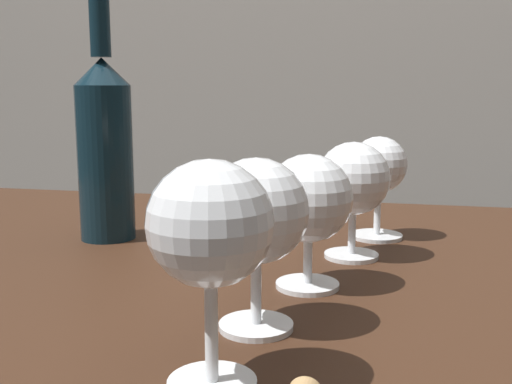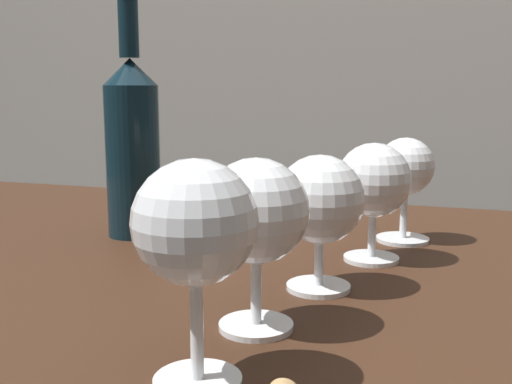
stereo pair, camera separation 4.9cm
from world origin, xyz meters
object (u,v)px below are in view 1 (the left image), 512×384
at_px(wine_glass_pinot, 210,230).
at_px(wine_glass_rose, 379,168).
at_px(wine_glass_chardonnay, 309,201).
at_px(wine_glass_merlot, 256,214).
at_px(wine_glass_white, 353,180).
at_px(wine_bottle, 105,144).

relative_size(wine_glass_pinot, wine_glass_rose, 1.14).
height_order(wine_glass_chardonnay, wine_glass_rose, same).
bearing_deg(wine_glass_merlot, wine_glass_rose, 74.67).
xyz_separation_m(wine_glass_merlot, wine_glass_white, (0.06, 0.23, -0.01)).
relative_size(wine_glass_merlot, wine_glass_rose, 1.06).
bearing_deg(wine_glass_chardonnay, wine_glass_pinot, -99.31).
bearing_deg(wine_glass_white, wine_glass_rose, 75.20).
height_order(wine_glass_pinot, wine_bottle, wine_bottle).
relative_size(wine_glass_merlot, wine_glass_chardonnay, 1.07).
bearing_deg(wine_glass_rose, wine_glass_merlot, -105.33).
bearing_deg(wine_glass_merlot, wine_bottle, 134.61).
height_order(wine_glass_merlot, wine_glass_chardonnay, wine_glass_merlot).
distance_m(wine_glass_merlot, wine_glass_rose, 0.35).
xyz_separation_m(wine_glass_pinot, wine_glass_white, (0.07, 0.34, -0.02)).
xyz_separation_m(wine_glass_pinot, wine_glass_rose, (0.10, 0.44, -0.02)).
xyz_separation_m(wine_glass_chardonnay, wine_glass_white, (0.04, 0.12, 0.00)).
height_order(wine_glass_white, wine_glass_rose, wine_glass_white).
distance_m(wine_glass_pinot, wine_glass_merlot, 0.11).
bearing_deg(wine_glass_chardonnay, wine_glass_white, 72.81).
bearing_deg(wine_glass_rose, wine_bottle, -167.69).
bearing_deg(wine_glass_pinot, wine_bottle, 124.31).
distance_m(wine_glass_rose, wine_bottle, 0.36).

